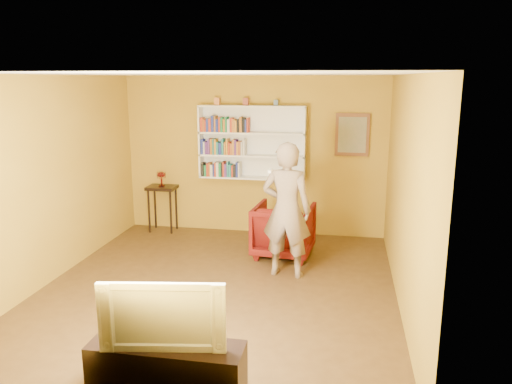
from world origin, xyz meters
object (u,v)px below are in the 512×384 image
at_px(bookshelf, 253,142).
at_px(television, 164,312).
at_px(ruby_lustre, 161,176).
at_px(console_table, 162,194).
at_px(tv_cabinet, 167,370).
at_px(person, 287,210).
at_px(armchair, 284,230).

xyz_separation_m(bookshelf, television, (0.13, -4.66, -0.82)).
bearing_deg(ruby_lustre, television, -69.06).
bearing_deg(ruby_lustre, console_table, 0.00).
xyz_separation_m(console_table, tv_cabinet, (1.72, -4.50, -0.44)).
xyz_separation_m(ruby_lustre, person, (2.39, -1.65, -0.07)).
xyz_separation_m(ruby_lustre, television, (1.72, -4.50, -0.22)).
bearing_deg(ruby_lustre, armchair, -21.17).
bearing_deg(tv_cabinet, console_table, 110.94).
bearing_deg(television, person, 67.81).
xyz_separation_m(bookshelf, person, (0.80, -1.81, -0.67)).
bearing_deg(tv_cabinet, bookshelf, 91.63).
height_order(person, television, person).
relative_size(console_table, person, 0.44).
relative_size(console_table, television, 0.78).
bearing_deg(bookshelf, armchair, -56.97).
distance_m(bookshelf, person, 2.09).
bearing_deg(ruby_lustre, tv_cabinet, -69.06).
relative_size(person, tv_cabinet, 1.40).
bearing_deg(console_table, bookshelf, 5.73).
bearing_deg(console_table, ruby_lustre, 180.00).
xyz_separation_m(console_table, ruby_lustre, (-0.00, 0.00, 0.32)).
bearing_deg(tv_cabinet, person, 76.73).
relative_size(tv_cabinet, television, 1.28).
bearing_deg(television, tv_cabinet, 171.08).
bearing_deg(tv_cabinet, ruby_lustre, 110.94).
height_order(armchair, person, person).
relative_size(bookshelf, console_table, 2.22).
relative_size(armchair, tv_cabinet, 0.67).
relative_size(bookshelf, armchair, 2.04).
distance_m(person, television, 2.93).
bearing_deg(console_table, armchair, -21.17).
relative_size(ruby_lustre, person, 0.14).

